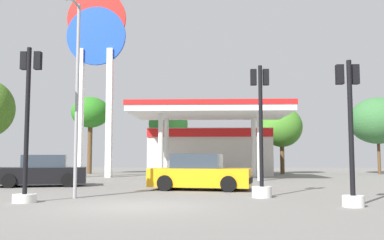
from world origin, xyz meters
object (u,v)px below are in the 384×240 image
at_px(traffic_signal_2, 261,151).
at_px(tree_1, 91,113).
at_px(station_pole_sign, 96,55).
at_px(tree_4, 378,121).
at_px(corner_streetlamp, 76,78).
at_px(car_0, 200,174).
at_px(traffic_signal_0, 351,146).
at_px(car_2, 42,172).
at_px(tree_3, 282,127).
at_px(traffic_signal_1, 27,141).
at_px(tree_2, 168,124).

distance_m(traffic_signal_2, tree_1, 23.78).
distance_m(station_pole_sign, tree_1, 7.16).
distance_m(tree_4, corner_streetlamp, 28.19).
distance_m(car_0, tree_4, 22.69).
bearing_deg(traffic_signal_2, car_0, 123.74).
bearing_deg(traffic_signal_0, tree_4, 67.13).
bearing_deg(traffic_signal_0, car_2, 146.50).
relative_size(car_0, tree_3, 0.81).
bearing_deg(traffic_signal_1, car_2, 107.89).
relative_size(station_pole_sign, corner_streetlamp, 1.97).
bearing_deg(car_2, station_pole_sign, 89.95).
bearing_deg(station_pole_sign, traffic_signal_2, -55.87).
distance_m(traffic_signal_1, tree_4, 29.90).
relative_size(traffic_signal_0, tree_1, 0.65).
bearing_deg(corner_streetlamp, traffic_signal_1, -133.95).
bearing_deg(tree_4, traffic_signal_1, -130.94).
relative_size(tree_3, corner_streetlamp, 0.83).
distance_m(car_0, traffic_signal_2, 4.08).
bearing_deg(station_pole_sign, car_0, -55.75).
bearing_deg(corner_streetlamp, traffic_signal_2, 6.89).
bearing_deg(tree_2, station_pole_sign, -121.41).
bearing_deg(car_0, traffic_signal_0, -53.66).
bearing_deg(traffic_signal_2, traffic_signal_0, -50.71).
relative_size(car_0, traffic_signal_0, 1.08).
bearing_deg(tree_2, tree_4, -3.86).
relative_size(traffic_signal_0, traffic_signal_1, 0.86).
xyz_separation_m(station_pole_sign, tree_1, (-1.96, 5.94, -3.48)).
distance_m(car_2, traffic_signal_1, 7.64).
bearing_deg(car_0, tree_2, 99.60).
xyz_separation_m(car_0, corner_streetlamp, (-4.16, -4.08, 3.38)).
bearing_deg(car_2, traffic_signal_2, -28.16).
xyz_separation_m(traffic_signal_2, tree_4, (12.04, 20.58, 2.74)).
distance_m(traffic_signal_1, tree_3, 25.66).
height_order(car_2, corner_streetlamp, corner_streetlamp).
bearing_deg(tree_4, station_pole_sign, -164.30).
bearing_deg(tree_3, traffic_signal_0, -94.93).
distance_m(car_0, car_2, 7.84).
relative_size(tree_1, tree_4, 1.03).
relative_size(tree_2, tree_3, 1.03).
relative_size(traffic_signal_1, traffic_signal_2, 1.05).
bearing_deg(corner_streetlamp, tree_4, 49.24).
bearing_deg(tree_3, tree_1, -178.49).
height_order(traffic_signal_0, tree_2, tree_2).
xyz_separation_m(tree_2, corner_streetlamp, (-1.04, -22.52, -0.13)).
bearing_deg(car_2, corner_streetlamp, -60.30).
relative_size(car_0, traffic_signal_1, 0.93).
distance_m(car_0, corner_streetlamp, 6.73).
distance_m(station_pole_sign, car_0, 15.60).
height_order(station_pole_sign, tree_2, station_pole_sign).
relative_size(car_0, corner_streetlamp, 0.67).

